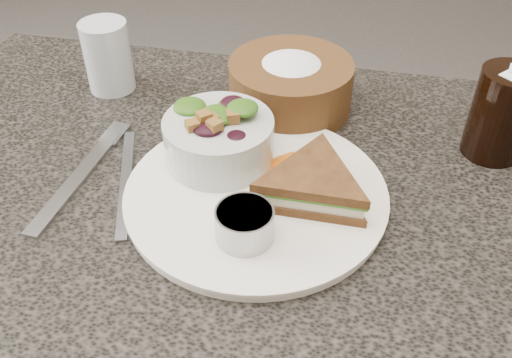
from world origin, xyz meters
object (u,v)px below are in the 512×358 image
object	(u,v)px
salad_bowl	(219,133)
cola_glass	(503,110)
sandwich	(313,185)
dressing_ramekin	(245,225)
bread_basket	(291,78)
dinner_plate	(256,195)
water_glass	(108,56)

from	to	relation	value
salad_bowl	cola_glass	bearing A→B (deg)	17.08
sandwich	cola_glass	distance (m)	0.26
dressing_ramekin	cola_glass	size ratio (longest dim) A/B	0.48
sandwich	bread_basket	distance (m)	0.21
dinner_plate	sandwich	world-z (taller)	sandwich
water_glass	salad_bowl	bearing A→B (deg)	-36.26
cola_glass	salad_bowl	bearing A→B (deg)	-162.92
cola_glass	dinner_plate	bearing A→B (deg)	-151.14
dinner_plate	bread_basket	bearing A→B (deg)	88.10
dinner_plate	sandwich	xyz separation A→B (m)	(0.06, 0.00, 0.03)
dressing_ramekin	bread_basket	world-z (taller)	bread_basket
bread_basket	water_glass	distance (m)	0.27
sandwich	cola_glass	xyz separation A→B (m)	(0.21, 0.15, 0.03)
sandwich	cola_glass	world-z (taller)	cola_glass
water_glass	dressing_ramekin	bearing A→B (deg)	-46.07
dinner_plate	salad_bowl	xyz separation A→B (m)	(-0.06, 0.05, 0.04)
bread_basket	water_glass	world-z (taller)	water_glass
dinner_plate	cola_glass	distance (m)	0.32
dinner_plate	salad_bowl	size ratio (longest dim) A/B	2.26
salad_bowl	bread_basket	xyz separation A→B (m)	(0.06, 0.15, -0.00)
bread_basket	water_glass	bearing A→B (deg)	179.84
salad_bowl	cola_glass	distance (m)	0.34
dressing_ramekin	water_glass	distance (m)	0.38
sandwich	water_glass	xyz separation A→B (m)	(-0.32, 0.20, 0.02)
dressing_ramekin	dinner_plate	bearing A→B (deg)	92.94
salad_bowl	bread_basket	world-z (taller)	bread_basket
sandwich	salad_bowl	distance (m)	0.13
salad_bowl	water_glass	size ratio (longest dim) A/B	1.29
bread_basket	cola_glass	size ratio (longest dim) A/B	1.34
dinner_plate	sandwich	distance (m)	0.07
dinner_plate	dressing_ramekin	world-z (taller)	dressing_ramekin
water_glass	sandwich	bearing A→B (deg)	-31.55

